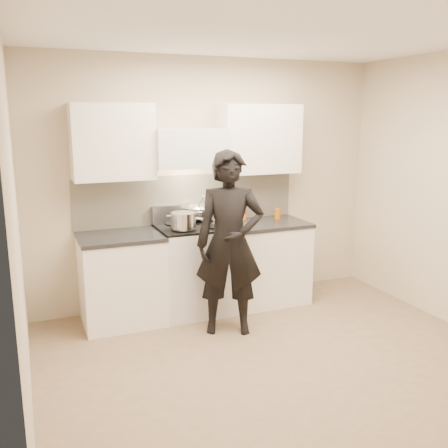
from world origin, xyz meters
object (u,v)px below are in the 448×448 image
(person, at_px, (230,243))
(utensil_crock, at_px, (227,213))
(counter_right, at_px, (264,262))
(stove, at_px, (195,269))
(wok, at_px, (200,211))

(person, bearing_deg, utensil_crock, 90.29)
(counter_right, xyz_separation_m, utensil_crock, (-0.35, 0.24, 0.55))
(stove, distance_m, counter_right, 0.83)
(counter_right, bearing_deg, utensil_crock, 145.15)
(counter_right, distance_m, wok, 0.95)
(utensil_crock, bearing_deg, wok, -164.33)
(wok, bearing_deg, utensil_crock, 15.67)
(stove, relative_size, person, 0.54)
(person, bearing_deg, wok, 113.43)
(wok, distance_m, person, 0.78)
(wok, xyz_separation_m, utensil_crock, (0.36, 0.10, -0.06))
(wok, xyz_separation_m, person, (0.03, -0.76, -0.18))
(wok, bearing_deg, counter_right, -11.48)
(utensil_crock, height_order, person, person)
(counter_right, height_order, utensil_crock, utensil_crock)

